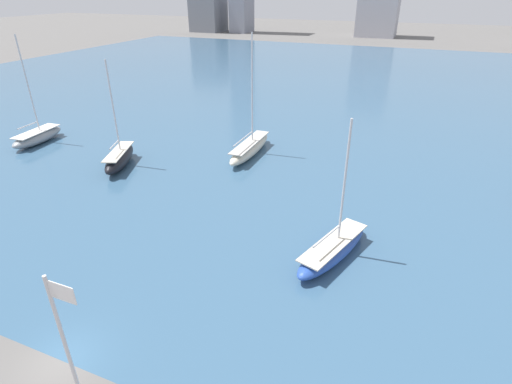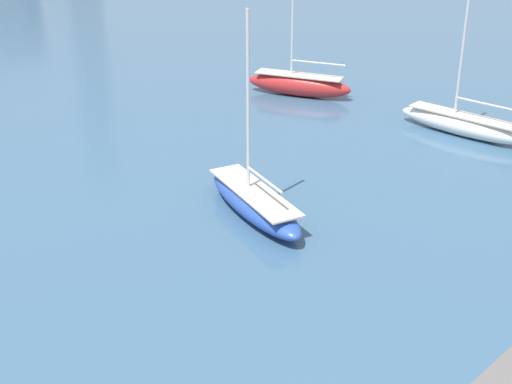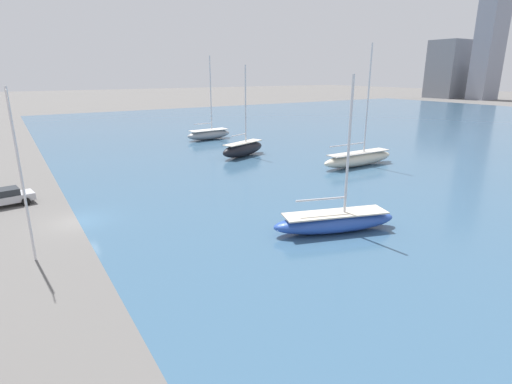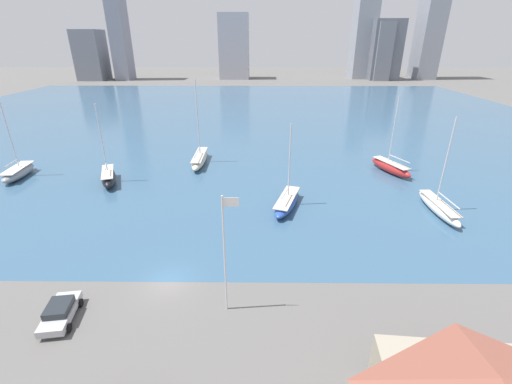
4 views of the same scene
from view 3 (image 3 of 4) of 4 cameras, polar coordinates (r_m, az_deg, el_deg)
name	(u,v)px [view 3 (image 3 of 4)]	position (r m, az deg, el deg)	size (l,w,h in m)	color
ground_plane	(78,221)	(33.48, -24.05, -3.85)	(500.00, 500.00, 0.00)	#605E5B
flag_pole	(20,171)	(26.27, -30.64, 2.63)	(1.24, 0.14, 10.23)	silver
sailboat_gray	(209,134)	(68.57, -6.74, 8.24)	(3.29, 8.28, 13.51)	gray
sailboat_blue	(335,221)	(29.00, 11.23, -4.08)	(4.92, 9.40, 10.84)	#284CA8
sailboat_cream	(359,158)	(50.06, 14.45, 4.70)	(2.21, 10.98, 14.13)	beige
sailboat_black	(243,149)	(54.21, -1.85, 6.22)	(4.72, 8.19, 11.86)	black
parked_sedan_silver	(5,197)	(40.01, -32.25, -0.63)	(2.70, 4.59, 1.49)	#B7B7BC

